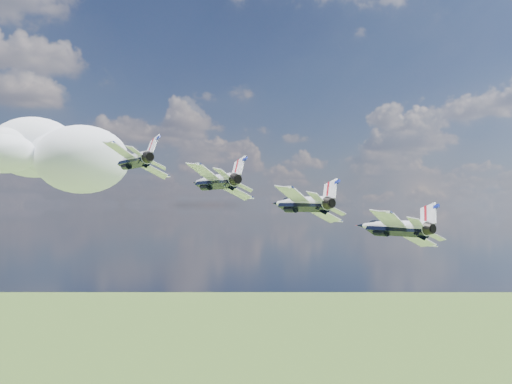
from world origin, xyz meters
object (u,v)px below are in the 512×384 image
jet_1 (214,181)px  jet_0 (133,160)px  jet_2 (300,203)px  jet_3 (391,227)px

jet_1 → jet_0: bearing=137.6°
jet_0 → jet_2: (18.24, -17.41, -6.49)m
jet_1 → jet_2: 13.02m
jet_0 → jet_3: size_ratio=1.00×
jet_3 → jet_2: bearing=137.6°
jet_0 → jet_3: (27.36, -26.12, -9.74)m
jet_0 → jet_3: jet_0 is taller
jet_2 → jet_3: jet_2 is taller
jet_0 → jet_3: 39.06m
jet_0 → jet_1: bearing=-42.4°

